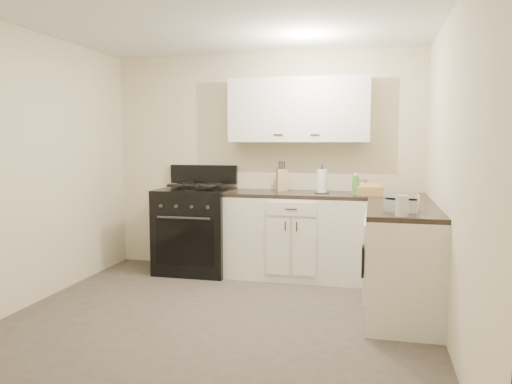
% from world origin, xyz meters
% --- Properties ---
extents(floor, '(3.60, 3.60, 0.00)m').
position_xyz_m(floor, '(0.00, 0.00, 0.00)').
color(floor, '#473F38').
rests_on(floor, ground).
extents(ceiling, '(3.60, 3.60, 0.00)m').
position_xyz_m(ceiling, '(0.00, 0.00, 2.50)').
color(ceiling, white).
rests_on(ceiling, wall_back).
extents(wall_back, '(3.60, 0.00, 3.60)m').
position_xyz_m(wall_back, '(0.00, 1.80, 1.25)').
color(wall_back, beige).
rests_on(wall_back, ground).
extents(wall_right, '(0.00, 3.60, 3.60)m').
position_xyz_m(wall_right, '(1.80, 0.00, 1.25)').
color(wall_right, beige).
rests_on(wall_right, ground).
extents(wall_left, '(0.00, 3.60, 3.60)m').
position_xyz_m(wall_left, '(-1.80, 0.00, 1.25)').
color(wall_left, beige).
rests_on(wall_left, ground).
extents(wall_front, '(3.60, 0.00, 3.60)m').
position_xyz_m(wall_front, '(0.00, -1.80, 1.25)').
color(wall_front, beige).
rests_on(wall_front, ground).
extents(base_cabinets_back, '(1.55, 0.60, 0.90)m').
position_xyz_m(base_cabinets_back, '(0.43, 1.50, 0.45)').
color(base_cabinets_back, silver).
rests_on(base_cabinets_back, floor).
extents(base_cabinets_right, '(0.60, 1.90, 0.90)m').
position_xyz_m(base_cabinets_right, '(1.50, 0.85, 0.45)').
color(base_cabinets_right, silver).
rests_on(base_cabinets_right, floor).
extents(countertop_back, '(1.55, 0.60, 0.04)m').
position_xyz_m(countertop_back, '(0.43, 1.50, 0.92)').
color(countertop_back, black).
rests_on(countertop_back, base_cabinets_back).
extents(countertop_right, '(0.60, 1.90, 0.04)m').
position_xyz_m(countertop_right, '(1.50, 0.85, 0.92)').
color(countertop_right, black).
rests_on(countertop_right, base_cabinets_right).
extents(upper_cabinets, '(1.55, 0.30, 0.70)m').
position_xyz_m(upper_cabinets, '(0.43, 1.65, 1.84)').
color(upper_cabinets, silver).
rests_on(upper_cabinets, wall_back).
extents(stove, '(0.82, 0.70, 0.99)m').
position_xyz_m(stove, '(-0.73, 1.48, 0.46)').
color(stove, black).
rests_on(stove, floor).
extents(knife_block, '(0.14, 0.14, 0.25)m').
position_xyz_m(knife_block, '(0.24, 1.63, 1.06)').
color(knife_block, tan).
rests_on(knife_block, countertop_back).
extents(paper_towel, '(0.14, 0.14, 0.26)m').
position_xyz_m(paper_towel, '(0.71, 1.51, 1.07)').
color(paper_towel, white).
rests_on(paper_towel, countertop_back).
extents(soap_bottle, '(0.07, 0.07, 0.20)m').
position_xyz_m(soap_bottle, '(1.06, 1.42, 1.04)').
color(soap_bottle, green).
rests_on(soap_bottle, countertop_back).
extents(picture_frame, '(0.11, 0.06, 0.13)m').
position_xyz_m(picture_frame, '(1.12, 1.74, 1.01)').
color(picture_frame, black).
rests_on(picture_frame, countertop_back).
extents(wicker_basket, '(0.28, 0.19, 0.09)m').
position_xyz_m(wicker_basket, '(1.22, 1.42, 0.99)').
color(wicker_basket, tan).
rests_on(wicker_basket, countertop_right).
extents(countertop_grill, '(0.30, 0.28, 0.10)m').
position_xyz_m(countertop_grill, '(1.47, 0.29, 0.99)').
color(countertop_grill, silver).
rests_on(countertop_grill, countertop_right).
extents(glass_jar, '(0.12, 0.12, 0.16)m').
position_xyz_m(glass_jar, '(1.46, 0.00, 1.02)').
color(glass_jar, silver).
rests_on(glass_jar, countertop_right).
extents(oven_mitt_near, '(0.02, 0.14, 0.25)m').
position_xyz_m(oven_mitt_near, '(1.18, 0.24, 0.52)').
color(oven_mitt_near, black).
rests_on(oven_mitt_near, base_cabinets_right).
extents(oven_mitt_far, '(0.02, 0.14, 0.25)m').
position_xyz_m(oven_mitt_far, '(1.18, 0.44, 0.48)').
color(oven_mitt_far, black).
rests_on(oven_mitt_far, base_cabinets_right).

